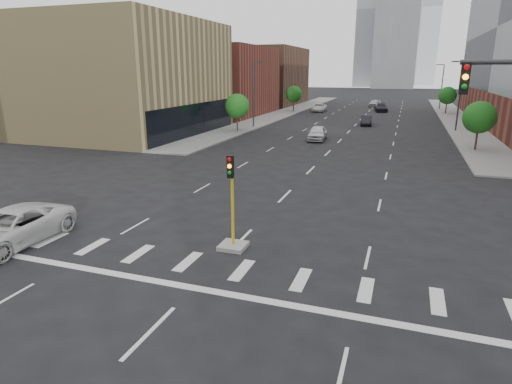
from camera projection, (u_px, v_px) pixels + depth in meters
The scene contains 23 objects.
ground at pixel (109, 373), 11.67m from camera, with size 400.00×400.00×0.00m, color black.
sidewalk_left_far at pixel (287, 112), 83.59m from camera, with size 5.00×92.00×0.15m, color gray.
sidewalk_right_far at pixel (454, 117), 74.13m from camera, with size 5.00×92.00×0.15m, color gray.
building_left_mid at pixel (125, 78), 54.75m from camera, with size 20.00×24.00×14.00m, color tan.
building_left_far_a at pixel (211, 81), 78.63m from camera, with size 20.00×22.00×12.00m, color brown.
building_left_far_b at pixel (257, 76), 102.11m from camera, with size 20.00×24.00×13.00m, color brown.
tower_left at pixel (383, 11), 204.36m from camera, with size 22.00×22.00×70.00m, color #B2B7BC.
tower_right at pixel (422, 9), 233.64m from camera, with size 20.00×20.00×80.00m, color #B2B7BC.
tower_mid at pixel (396, 37), 187.25m from camera, with size 18.00×18.00×44.00m, color slate.
median_traffic_signal at pixel (233, 229), 19.55m from camera, with size 1.20×1.20×4.40m.
streetlight_right_a at pixel (459, 93), 56.01m from camera, with size 1.60×0.22×9.07m.
streetlight_right_b at pixel (442, 85), 87.80m from camera, with size 1.60×0.22×9.07m.
streetlight_left at pixel (254, 92), 59.93m from camera, with size 1.60×0.22×9.07m.
tree_left_near at pixel (237, 106), 56.02m from camera, with size 3.20×3.20×4.85m.
tree_left_far at pixel (294, 94), 83.27m from camera, with size 3.20×3.20×4.85m.
tree_right_near at pixel (479, 117), 42.65m from camera, with size 3.20×3.20×4.85m.
tree_right_far at pixel (448, 96), 78.98m from camera, with size 3.20×3.20×4.85m.
car_near_left at pixel (317, 133), 50.06m from camera, with size 1.99×4.94×1.68m, color silver.
car_mid_right at pixel (366, 120), 63.69m from camera, with size 1.57×4.49×1.48m, color black.
car_far_left at pixel (319, 108), 84.59m from camera, with size 2.60×5.63×1.57m, color white.
car_deep_right at pixel (381, 107), 84.49m from camera, with size 2.25×5.54×1.61m, color black.
car_distant at pixel (375, 103), 95.47m from camera, with size 1.92×4.78×1.63m, color silver.
parked_minivan at pixel (11, 227), 20.04m from camera, with size 2.81×6.09×1.69m, color silver.
Camera 1 is at (7.02, -8.00, 7.97)m, focal length 30.00 mm.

